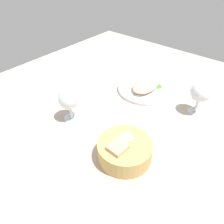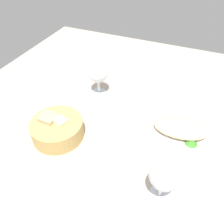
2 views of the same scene
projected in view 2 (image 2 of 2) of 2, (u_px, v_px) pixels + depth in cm
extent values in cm
cube|color=#B6A495|center=(129.00, 128.00, 81.07)|extent=(140.00, 140.00, 2.00)
cylinder|color=white|center=(179.00, 133.00, 76.75)|extent=(25.53, 25.53, 1.40)
ellipsoid|color=beige|center=(181.00, 128.00, 74.95)|extent=(18.90, 12.22, 3.97)
cone|color=#3E8C2B|center=(191.00, 142.00, 71.85)|extent=(4.07, 4.07, 1.80)
cylinder|color=tan|center=(57.00, 129.00, 74.85)|extent=(17.09, 17.09, 6.16)
cube|color=tan|center=(49.00, 122.00, 74.83)|extent=(5.69, 5.17, 5.46)
cube|color=beige|center=(61.00, 124.00, 73.22)|extent=(4.84, 4.60, 3.89)
cylinder|color=silver|center=(99.00, 92.00, 94.91)|extent=(6.09, 6.09, 0.60)
cylinder|color=silver|center=(99.00, 86.00, 93.11)|extent=(1.00, 1.00, 4.79)
sphere|color=silver|center=(98.00, 73.00, 88.89)|extent=(7.86, 7.86, 7.86)
cylinder|color=silver|center=(159.00, 194.00, 60.65)|extent=(5.77, 5.77, 0.60)
cylinder|color=silver|center=(161.00, 189.00, 58.76)|extent=(1.00, 1.00, 5.05)
sphere|color=silver|center=(165.00, 175.00, 54.49)|extent=(7.76, 7.76, 7.76)
cube|color=silver|center=(121.00, 137.00, 75.68)|extent=(12.56, 9.91, 0.80)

